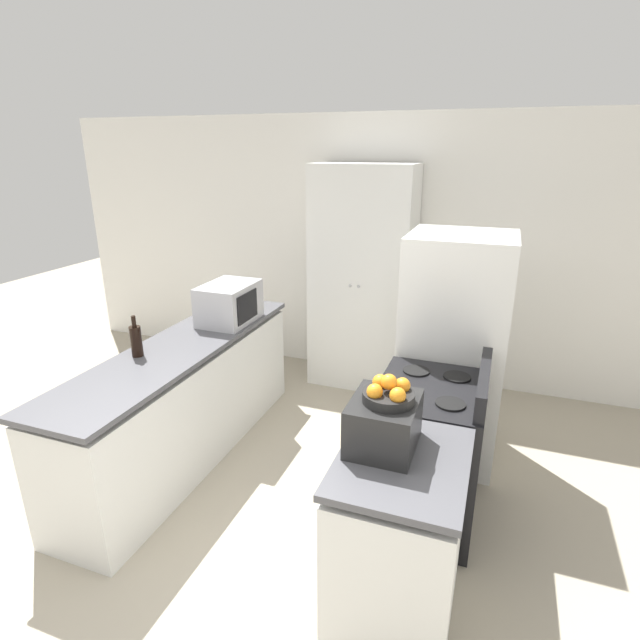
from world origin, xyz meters
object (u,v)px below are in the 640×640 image
object	(u,v)px
stove	(427,451)
microwave	(229,303)
wine_bottle	(136,340)
fruit_bowl	(389,393)
pantry_cabinet	(362,279)
toaster_oven	(383,423)
refrigerator	(453,350)

from	to	relation	value
stove	microwave	distance (m)	1.96
wine_bottle	fruit_bowl	distance (m)	1.94
pantry_cabinet	toaster_oven	xyz separation A→B (m)	(0.80, -2.49, -0.04)
refrigerator	fruit_bowl	bearing A→B (deg)	-96.17
microwave	fruit_bowl	size ratio (longest dim) A/B	2.11
stove	microwave	xyz separation A→B (m)	(-1.75, 0.64, 0.61)
pantry_cabinet	wine_bottle	bearing A→B (deg)	-117.76
wine_bottle	toaster_oven	size ratio (longest dim) A/B	0.78
stove	fruit_bowl	xyz separation A→B (m)	(-0.12, -0.72, 0.74)
microwave	wine_bottle	bearing A→B (deg)	-105.52
toaster_oven	fruit_bowl	world-z (taller)	fruit_bowl
pantry_cabinet	wine_bottle	distance (m)	2.26
pantry_cabinet	stove	distance (m)	2.10
stove	fruit_bowl	bearing A→B (deg)	-99.31
stove	toaster_oven	size ratio (longest dim) A/B	2.89
microwave	wine_bottle	distance (m)	0.89
toaster_oven	fruit_bowl	bearing A→B (deg)	-17.30
refrigerator	toaster_oven	xyz separation A→B (m)	(-0.18, -1.50, 0.18)
pantry_cabinet	refrigerator	bearing A→B (deg)	-45.34
microwave	wine_bottle	world-z (taller)	microwave
refrigerator	fruit_bowl	xyz separation A→B (m)	(-0.16, -1.50, 0.35)
refrigerator	microwave	xyz separation A→B (m)	(-1.79, -0.15, 0.21)
refrigerator	wine_bottle	world-z (taller)	refrigerator
pantry_cabinet	fruit_bowl	distance (m)	2.63
toaster_oven	wine_bottle	bearing A→B (deg)	165.09
stove	microwave	size ratio (longest dim) A/B	2.08
pantry_cabinet	wine_bottle	world-z (taller)	pantry_cabinet
microwave	fruit_bowl	world-z (taller)	fruit_bowl
wine_bottle	refrigerator	bearing A→B (deg)	26.29
wine_bottle	pantry_cabinet	bearing A→B (deg)	62.24
microwave	toaster_oven	size ratio (longest dim) A/B	1.39
wine_bottle	fruit_bowl	world-z (taller)	fruit_bowl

